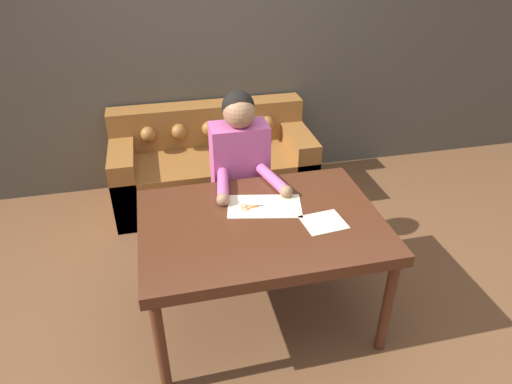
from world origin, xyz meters
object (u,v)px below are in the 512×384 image
at_px(couch, 213,167).
at_px(scissors, 255,207).
at_px(dining_table, 261,230).
at_px(person, 240,178).

distance_m(couch, scissors, 1.41).
bearing_deg(scissors, dining_table, -86.87).
bearing_deg(couch, dining_table, -86.96).
distance_m(person, scissors, 0.51).
bearing_deg(person, dining_table, -90.42).
bearing_deg(dining_table, scissors, 93.13).
height_order(dining_table, person, person).
distance_m(couch, person, 0.92).
relative_size(couch, scissors, 6.88).
bearing_deg(scissors, person, 88.59).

